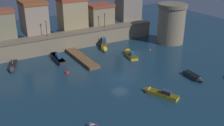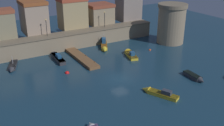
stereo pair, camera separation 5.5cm
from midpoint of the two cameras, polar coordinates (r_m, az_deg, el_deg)
The scene contains 15 objects.
ground_plane at distance 44.52m, azimuth 1.83°, elevation -3.32°, with size 101.94×101.94×0.00m, color #19384C.
quay_wall at distance 59.14m, azimuth -7.83°, elevation 5.07°, with size 38.84×3.26×3.51m.
old_town_backdrop at distance 61.98m, azimuth -7.93°, elevation 10.66°, with size 36.51×6.24×8.88m.
fortress_tower at distance 62.43m, azimuth 12.65°, elevation 8.33°, with size 6.57×6.57×8.96m.
pier_dock at distance 52.56m, azimuth -6.56°, elevation 1.11°, with size 2.12×11.66×0.70m.
quay_lamp_0 at distance 56.01m, azimuth -13.93°, elevation 7.98°, with size 0.32×0.32×3.58m.
quay_lamp_1 at distance 61.17m, azimuth -1.59°, elevation 9.89°, with size 0.32×0.32×3.62m.
moored_boat_1 at distance 51.41m, azimuth -20.57°, elevation -0.78°, with size 2.82×5.40×2.37m.
moored_boat_2 at distance 58.51m, azimuth -1.69°, elevation 3.81°, with size 4.11×6.53×3.06m.
moored_boat_3 at distance 40.07m, azimuth 9.85°, elevation -6.30°, with size 3.58×5.82×1.50m.
moored_boat_4 at distance 54.26m, azimuth 3.88°, elevation 2.02°, with size 2.95×5.89×1.67m.
moored_boat_5 at distance 53.18m, azimuth -11.71°, elevation 1.25°, with size 1.43×7.15×1.57m.
moored_boat_6 at distance 46.23m, azimuth 17.42°, elevation -2.90°, with size 1.43×4.49×1.09m.
mooring_buoy_0 at distance 47.00m, azimuth -9.59°, elevation -2.17°, with size 0.78×0.78×0.78m, color red.
mooring_buoy_1 at distance 57.75m, azimuth 8.16°, elevation 2.75°, with size 0.51×0.51×0.51m, color #EA4C19.
Camera 2 is at (-21.61, -33.60, 19.65)m, focal length 42.54 mm.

